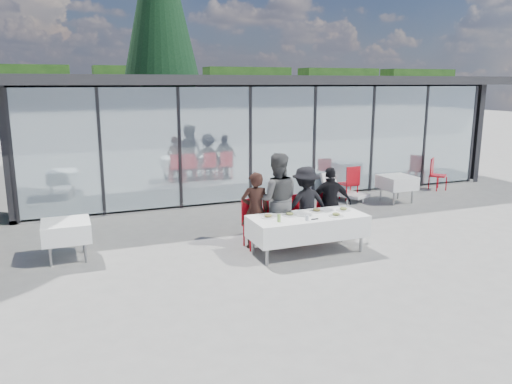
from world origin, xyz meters
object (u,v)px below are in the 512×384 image
at_px(lounger, 340,190).
at_px(spare_table_left, 66,231).
at_px(dining_table, 308,226).
at_px(spare_chair_a, 435,172).
at_px(diner_chair_c, 304,215).
at_px(spare_chair_b, 351,181).
at_px(diner_d, 330,203).
at_px(diner_chair_d, 328,213).
at_px(diner_b, 277,200).
at_px(diner_chair_b, 275,218).
at_px(conifer_tree, 160,15).
at_px(plate_b, 290,214).
at_px(diner_a, 255,210).
at_px(plate_a, 268,216).
at_px(spare_table_right, 397,183).
at_px(folded_eyeglasses, 315,219).
at_px(diner_c, 305,204).
at_px(plate_c, 317,211).
at_px(plate_extra, 336,215).
at_px(plate_d, 343,209).
at_px(juice_bottle, 279,218).
at_px(diner_chair_a, 254,221).

bearing_deg(lounger, spare_table_left, -161.43).
distance_m(dining_table, spare_chair_a, 7.46).
height_order(diner_chair_c, spare_chair_b, same).
relative_size(diner_d, diner_chair_d, 1.58).
relative_size(diner_b, diner_chair_b, 1.95).
bearing_deg(diner_b, conifer_tree, -72.94).
distance_m(diner_b, plate_b, 0.57).
bearing_deg(diner_a, plate_a, 107.86).
height_order(diner_chair_b, spare_table_right, diner_chair_b).
xyz_separation_m(folded_eyeglasses, conifer_tree, (-0.07, 13.54, 5.23)).
distance_m(plate_a, conifer_tree, 14.11).
relative_size(diner_c, plate_b, 5.51).
xyz_separation_m(plate_b, plate_c, (0.63, 0.07, 0.00)).
distance_m(diner_chair_c, plate_extra, 1.03).
distance_m(diner_chair_b, diner_chair_d, 1.24).
xyz_separation_m(plate_b, spare_chair_a, (6.73, 3.68, -0.24)).
relative_size(diner_chair_b, spare_table_left, 1.13).
distance_m(diner_d, plate_extra, 0.99).
bearing_deg(spare_table_right, spare_chair_b, 147.44).
relative_size(plate_a, spare_table_left, 0.33).
relative_size(diner_a, diner_d, 1.01).
relative_size(diner_a, folded_eyeglasses, 11.05).
distance_m(diner_chair_b, spare_table_right, 5.08).
bearing_deg(plate_d, diner_c, 133.53).
height_order(dining_table, diner_chair_b, diner_chair_b).
xyz_separation_m(diner_chair_d, plate_a, (-1.65, -0.59, 0.24)).
bearing_deg(plate_c, plate_d, -11.55).
xyz_separation_m(spare_table_right, conifer_tree, (-4.34, 10.38, 5.43)).
xyz_separation_m(diner_chair_c, plate_extra, (0.20, -0.98, 0.24)).
height_order(diner_chair_b, spare_chair_b, same).
relative_size(plate_c, spare_chair_a, 0.29).
relative_size(diner_c, juice_bottle, 11.31).
bearing_deg(plate_extra, dining_table, 154.97).
bearing_deg(spare_chair_a, dining_table, -149.27).
bearing_deg(diner_chair_d, spare_table_left, 173.78).
bearing_deg(diner_chair_c, diner_chair_b, 180.00).
distance_m(dining_table, diner_chair_d, 1.16).
distance_m(juice_bottle, folded_eyeglasses, 0.70).
relative_size(diner_chair_b, diner_chair_c, 1.00).
distance_m(folded_eyeglasses, spare_chair_a, 7.62).
height_order(diner_chair_b, diner_chair_d, same).
xyz_separation_m(diner_chair_a, diner_chair_c, (1.12, 0.00, 0.00)).
relative_size(dining_table, folded_eyeglasses, 16.14).
bearing_deg(spare_table_left, diner_d, -7.02).
bearing_deg(diner_a, diner_b, -168.62).
height_order(diner_c, plate_extra, diner_c).
xyz_separation_m(diner_c, plate_c, (0.01, -0.47, -0.02)).
distance_m(diner_c, conifer_tree, 13.61).
bearing_deg(folded_eyeglasses, plate_a, 149.55).
distance_m(diner_chair_a, spare_chair_b, 4.90).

